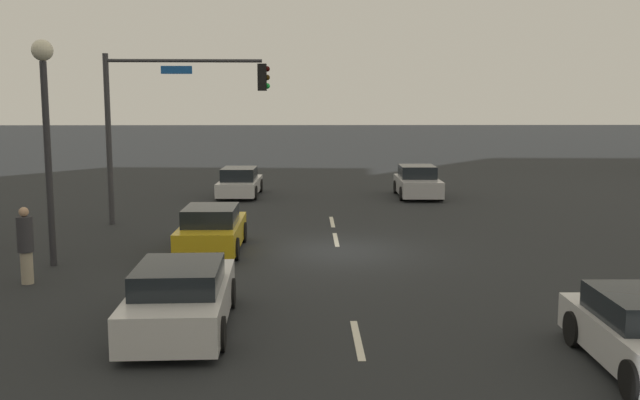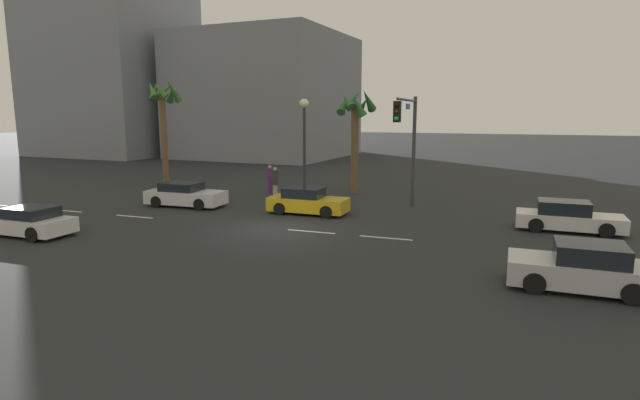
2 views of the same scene
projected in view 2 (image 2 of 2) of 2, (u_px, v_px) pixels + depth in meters
name	position (u px, v px, depth m)	size (l,w,h in m)	color
ground_plane	(277.00, 229.00, 23.13)	(220.00, 220.00, 0.00)	#232628
lane_stripe_1	(67.00, 211.00, 27.29)	(2.04, 0.14, 0.01)	silver
lane_stripe_2	(134.00, 217.00, 25.80)	(2.23, 0.14, 0.01)	silver
lane_stripe_3	(311.00, 232.00, 22.57)	(2.25, 0.14, 0.01)	silver
lane_stripe_4	(386.00, 238.00, 21.43)	(2.27, 0.14, 0.01)	silver
car_0	(582.00, 268.00, 15.09)	(4.08, 1.99, 1.45)	#B7B7BC
car_1	(307.00, 202.00, 26.50)	(4.10, 1.81, 1.37)	gold
car_2	(29.00, 222.00, 21.83)	(3.96, 1.91, 1.25)	silver
car_3	(568.00, 217.00, 22.64)	(4.50, 1.94, 1.35)	silver
car_5	(185.00, 195.00, 28.61)	(4.45, 2.03, 1.34)	silver
traffic_signal	(409.00, 133.00, 26.35)	(0.38, 5.88, 6.10)	#38383D
streetlamp	(304.00, 129.00, 30.25)	(0.56, 0.56, 6.03)	#2D2D33
pedestrian_0	(275.00, 182.00, 31.41)	(0.44, 0.44, 1.90)	#B2A58C
pedestrian_1	(270.00, 178.00, 33.11)	(0.42, 0.42, 1.84)	#59266B
palm_tree_0	(355.00, 119.00, 32.36)	(2.39, 2.31, 6.77)	brown
palm_tree_1	(164.00, 106.00, 36.69)	(2.43, 2.52, 7.65)	brown
building_0	(232.00, 100.00, 75.43)	(21.31, 10.90, 14.11)	#9E9384
building_1	(111.00, 52.00, 62.17)	(16.73, 14.46, 24.97)	gray
building_2	(267.00, 97.00, 60.40)	(17.75, 17.52, 14.11)	gray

